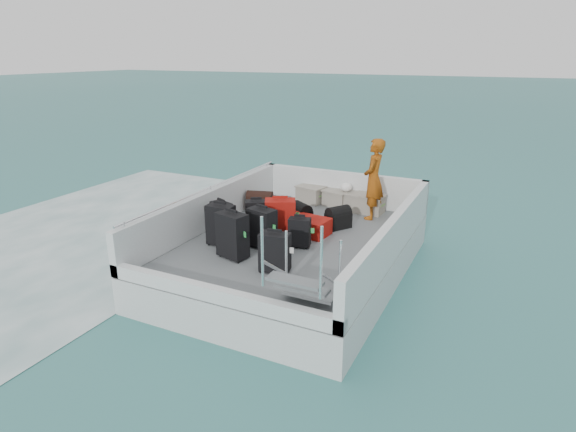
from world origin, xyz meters
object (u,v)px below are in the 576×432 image
at_px(crate_2, 346,200).
at_px(suitcase_7, 299,233).
at_px(suitcase_2, 257,216).
at_px(suitcase_6, 275,253).
at_px(suitcase_5, 280,220).
at_px(crate_0, 311,195).
at_px(crate_3, 369,204).
at_px(passenger, 374,179).
at_px(suitcase_3, 232,236).
at_px(crate_1, 336,199).
at_px(suitcase_1, 222,219).
at_px(suitcase_8, 307,226).
at_px(suitcase_4, 262,228).
at_px(suitcase_0, 221,225).

bearing_deg(crate_2, suitcase_7, -89.04).
relative_size(suitcase_2, suitcase_6, 0.95).
bearing_deg(suitcase_5, crate_0, 72.88).
xyz_separation_m(crate_3, passenger, (0.15, -0.28, 0.61)).
bearing_deg(suitcase_3, suitcase_2, 116.34).
bearing_deg(passenger, crate_0, -106.03).
bearing_deg(crate_0, crate_1, 0.00).
bearing_deg(passenger, crate_2, -121.89).
xyz_separation_m(suitcase_1, crate_3, (1.99, 2.37, -0.13)).
height_order(crate_1, passenger, passenger).
distance_m(suitcase_6, crate_3, 3.36).
xyz_separation_m(crate_1, crate_3, (0.76, -0.15, 0.02)).
bearing_deg(suitcase_6, passenger, 69.99).
height_order(suitcase_1, suitcase_6, suitcase_6).
bearing_deg(suitcase_5, crate_2, 52.39).
bearing_deg(suitcase_3, suitcase_5, 88.40).
relative_size(suitcase_1, crate_0, 1.10).
xyz_separation_m(suitcase_2, suitcase_8, (0.90, 0.28, -0.14)).
height_order(suitcase_1, crate_1, suitcase_1).
bearing_deg(crate_2, suitcase_4, -100.61).
bearing_deg(suitcase_5, suitcase_1, 168.09).
bearing_deg(suitcase_7, suitcase_0, -170.69).
relative_size(suitcase_7, crate_1, 0.99).
bearing_deg(suitcase_5, suitcase_8, 25.43).
distance_m(suitcase_2, suitcase_7, 1.08).
bearing_deg(suitcase_8, suitcase_2, 113.76).
xyz_separation_m(crate_0, crate_2, (0.81, 0.00, -0.01)).
distance_m(suitcase_2, suitcase_6, 1.78).
bearing_deg(suitcase_1, crate_1, 86.00).
height_order(suitcase_5, crate_0, suitcase_5).
distance_m(suitcase_4, suitcase_8, 1.03).
relative_size(suitcase_5, suitcase_6, 1.17).
height_order(suitcase_3, suitcase_8, suitcase_3).
bearing_deg(suitcase_8, suitcase_5, 148.88).
bearing_deg(suitcase_1, suitcase_7, 25.18).
distance_m(suitcase_0, passenger, 3.17).
relative_size(suitcase_8, crate_1, 1.47).
height_order(suitcase_2, suitcase_3, suitcase_3).
distance_m(suitcase_6, crate_0, 3.61).
distance_m(suitcase_6, crate_1, 3.50).
height_order(suitcase_7, suitcase_8, suitcase_7).
distance_m(suitcase_1, suitcase_6, 1.84).
bearing_deg(crate_1, suitcase_8, -86.06).
relative_size(suitcase_1, crate_3, 1.04).
relative_size(suitcase_0, crate_3, 1.22).
height_order(suitcase_0, crate_0, suitcase_0).
height_order(suitcase_8, crate_3, crate_3).
xyz_separation_m(suitcase_5, suitcase_7, (0.46, -0.20, -0.10)).
xyz_separation_m(suitcase_2, crate_0, (0.17, 2.09, -0.12)).
xyz_separation_m(suitcase_0, crate_1, (0.97, 2.95, -0.20)).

